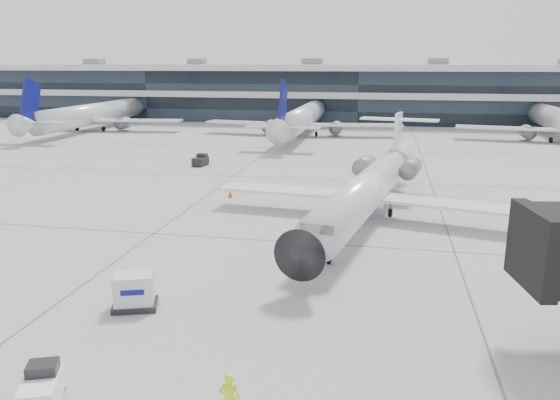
% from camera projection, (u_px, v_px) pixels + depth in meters
% --- Properties ---
extents(ground, '(220.00, 220.00, 0.00)m').
position_uv_depth(ground, '(296.00, 242.00, 35.86)').
color(ground, '#969699').
rests_on(ground, ground).
extents(terminal, '(170.00, 22.00, 10.00)m').
position_uv_depth(terminal, '(361.00, 95.00, 112.70)').
color(terminal, black).
rests_on(terminal, ground).
extents(bg_jet_left, '(32.00, 40.00, 9.60)m').
position_uv_depth(bg_jet_left, '(96.00, 130.00, 96.56)').
color(bg_jet_left, silver).
rests_on(bg_jet_left, ground).
extents(bg_jet_center, '(32.00, 40.00, 9.60)m').
position_uv_depth(bg_jet_center, '(303.00, 135.00, 89.70)').
color(bg_jet_center, silver).
rests_on(bg_jet_center, ground).
extents(regional_jet, '(24.11, 30.06, 6.97)m').
position_uv_depth(regional_jet, '(369.00, 188.00, 40.83)').
color(regional_jet, white).
rests_on(regional_jet, ground).
extents(ramp_worker, '(0.76, 0.57, 1.89)m').
position_uv_depth(ramp_worker, '(230.00, 399.00, 17.57)').
color(ramp_worker, '#D6FF1A').
rests_on(ramp_worker, ground).
extents(baggage_tug, '(1.87, 2.33, 1.29)m').
position_uv_depth(baggage_tug, '(42.00, 388.00, 18.80)').
color(baggage_tug, white).
rests_on(baggage_tug, ground).
extents(cargo_uld, '(2.46, 2.12, 1.70)m').
position_uv_depth(cargo_uld, '(134.00, 291.00, 26.05)').
color(cargo_uld, black).
rests_on(cargo_uld, ground).
extents(traffic_cone, '(0.54, 0.54, 0.63)m').
position_uv_depth(traffic_cone, '(230.00, 194.00, 47.86)').
color(traffic_cone, '#D6440B').
rests_on(traffic_cone, ground).
extents(far_tug, '(1.50, 2.25, 1.34)m').
position_uv_depth(far_tug, '(201.00, 160.00, 62.61)').
color(far_tug, black).
rests_on(far_tug, ground).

